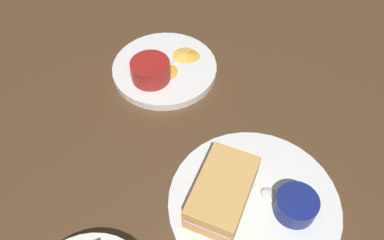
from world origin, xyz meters
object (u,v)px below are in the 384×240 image
at_px(plate_chips_companion, 165,69).
at_px(spoon_by_gravy_ramekin, 144,73).
at_px(plate_sandwich_main, 254,204).
at_px(sandwich_half_near, 222,192).
at_px(ramekin_light_gravy, 150,70).
at_px(ramekin_dark_sauce, 296,205).
at_px(spoon_by_dark_ramekin, 263,191).

relative_size(plate_chips_companion, spoon_by_gravy_ramekin, 2.24).
xyz_separation_m(plate_sandwich_main, sandwich_half_near, (0.01, 0.05, 0.03)).
relative_size(plate_sandwich_main, ramekin_light_gravy, 3.48).
xyz_separation_m(sandwich_half_near, ramekin_dark_sauce, (-0.02, -0.11, -0.01)).
xyz_separation_m(sandwich_half_near, plate_chips_companion, (0.30, 0.08, -0.03)).
bearing_deg(ramekin_light_gravy, ramekin_dark_sauce, -143.78).
bearing_deg(spoon_by_gravy_ramekin, spoon_by_dark_ramekin, -145.23).
distance_m(spoon_by_dark_ramekin, spoon_by_gravy_ramekin, 0.33).
distance_m(plate_sandwich_main, spoon_by_gravy_ramekin, 0.34).
bearing_deg(sandwich_half_near, spoon_by_gravy_ramekin, 23.77).
bearing_deg(spoon_by_dark_ramekin, sandwich_half_near, 96.50).
distance_m(plate_chips_companion, ramekin_light_gravy, 0.05).
bearing_deg(ramekin_dark_sauce, plate_sandwich_main, 72.78).
relative_size(plate_sandwich_main, sandwich_half_near, 1.76).
xyz_separation_m(spoon_by_dark_ramekin, ramekin_light_gravy, (0.26, 0.17, 0.02)).
height_order(sandwich_half_near, ramekin_light_gravy, sandwich_half_near).
relative_size(spoon_by_dark_ramekin, plate_chips_companion, 0.41).
distance_m(plate_sandwich_main, spoon_by_dark_ramekin, 0.02).
relative_size(plate_sandwich_main, ramekin_dark_sauce, 4.20).
height_order(ramekin_dark_sauce, ramekin_light_gravy, ramekin_light_gravy).
distance_m(sandwich_half_near, ramekin_dark_sauce, 0.11).
bearing_deg(spoon_by_gravy_ramekin, sandwich_half_near, -156.23).
distance_m(ramekin_dark_sauce, ramekin_light_gravy, 0.36).
bearing_deg(plate_chips_companion, ramekin_light_gravy, 140.19).
relative_size(ramekin_dark_sauce, spoon_by_dark_ramekin, 0.73).
xyz_separation_m(ramekin_light_gravy, spoon_by_gravy_ramekin, (0.01, 0.01, -0.02)).
distance_m(plate_sandwich_main, sandwich_half_near, 0.06).
bearing_deg(plate_chips_companion, spoon_by_dark_ramekin, -153.22).
height_order(plate_sandwich_main, ramekin_dark_sauce, ramekin_dark_sauce).
height_order(plate_chips_companion, ramekin_light_gravy, ramekin_light_gravy).
height_order(spoon_by_dark_ramekin, spoon_by_gravy_ramekin, same).
distance_m(sandwich_half_near, spoon_by_dark_ramekin, 0.07).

